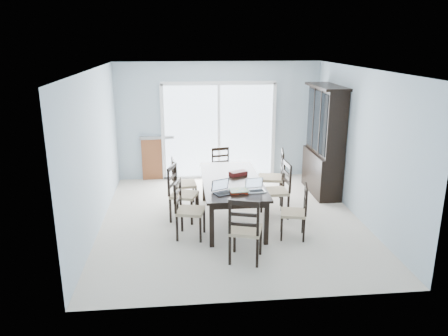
{
  "coord_description": "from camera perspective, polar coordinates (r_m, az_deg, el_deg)",
  "views": [
    {
      "loc": [
        -0.84,
        -7.07,
        3.08
      ],
      "look_at": [
        -0.13,
        0.0,
        0.96
      ],
      "focal_mm": 35.0,
      "sensor_mm": 36.0,
      "label": 1
    }
  ],
  "objects": [
    {
      "name": "chair_end_far",
      "position": [
        9.13,
        -0.32,
        0.48
      ],
      "size": [
        0.45,
        0.46,
        1.02
      ],
      "rotation": [
        0.0,
        0.0,
        3.34
      ],
      "color": "black",
      "rests_on": "floor"
    },
    {
      "name": "laptop_dark",
      "position": [
        6.79,
        0.02,
        -2.97
      ],
      "size": [
        0.37,
        0.32,
        0.21
      ],
      "rotation": [
        0.0,
        0.0,
        0.43
      ],
      "color": "black",
      "rests_on": "dining_table"
    },
    {
      "name": "balcony",
      "position": [
        11.06,
        -1.13,
        0.18
      ],
      "size": [
        4.5,
        2.0,
        0.1
      ],
      "primitive_type": "cube",
      "color": "gray",
      "rests_on": "ground"
    },
    {
      "name": "ceiling",
      "position": [
        7.14,
        1.08,
        12.78
      ],
      "size": [
        5.0,
        5.0,
        0.0
      ],
      "primitive_type": "plane",
      "rotation": [
        3.14,
        0.0,
        0.0
      ],
      "color": "white",
      "rests_on": "back_wall"
    },
    {
      "name": "chair_left_far",
      "position": [
        8.17,
        -5.85,
        -1.27
      ],
      "size": [
        0.46,
        0.45,
        1.1
      ],
      "rotation": [
        0.0,
        0.0,
        -1.47
      ],
      "color": "black",
      "rests_on": "floor"
    },
    {
      "name": "book_stack",
      "position": [
        6.84,
        1.93,
        -3.05
      ],
      "size": [
        0.31,
        0.25,
        0.05
      ],
      "rotation": [
        0.0,
        0.0,
        -0.03
      ],
      "color": "maroon",
      "rests_on": "dining_table"
    },
    {
      "name": "wall_right",
      "position": [
        7.92,
        17.43,
        2.88
      ],
      "size": [
        0.02,
        5.0,
        2.6
      ],
      "primitive_type": "cube",
      "color": "#A6B9C6",
      "rests_on": "floor"
    },
    {
      "name": "hot_tub",
      "position": [
        10.73,
        -5.85,
        2.61
      ],
      "size": [
        2.08,
        1.9,
        0.99
      ],
      "rotation": [
        0.0,
        0.0,
        0.11
      ],
      "color": "brown",
      "rests_on": "balcony"
    },
    {
      "name": "cell_phone",
      "position": [
        6.77,
        2.34,
        -3.44
      ],
      "size": [
        0.1,
        0.05,
        0.01
      ],
      "primitive_type": "cube",
      "rotation": [
        0.0,
        0.0,
        0.02
      ],
      "color": "black",
      "rests_on": "dining_table"
    },
    {
      "name": "floor",
      "position": [
        7.76,
        0.98,
        -6.75
      ],
      "size": [
        5.0,
        5.0,
        0.0
      ],
      "primitive_type": "plane",
      "color": "beige",
      "rests_on": "ground"
    },
    {
      "name": "dining_table",
      "position": [
        7.52,
        1.0,
        -2.04
      ],
      "size": [
        1.0,
        2.2,
        0.75
      ],
      "color": "black",
      "rests_on": "floor"
    },
    {
      "name": "sliding_door",
      "position": [
        9.79,
        -0.68,
        4.88
      ],
      "size": [
        2.52,
        0.05,
        2.18
      ],
      "color": "silver",
      "rests_on": "floor"
    },
    {
      "name": "chair_right_far",
      "position": [
        8.43,
        6.82,
        -0.35
      ],
      "size": [
        0.54,
        0.53,
        1.2
      ],
      "rotation": [
        0.0,
        0.0,
        1.39
      ],
      "color": "black",
      "rests_on": "floor"
    },
    {
      "name": "game_box",
      "position": [
        7.69,
        1.86,
        -0.7
      ],
      "size": [
        0.34,
        0.27,
        0.08
      ],
      "primitive_type": "cube",
      "rotation": [
        0.0,
        0.0,
        0.44
      ],
      "color": "#490E10",
      "rests_on": "dining_table"
    },
    {
      "name": "chair_end_near",
      "position": [
        6.11,
        2.75,
        -7.28
      ],
      "size": [
        0.54,
        0.55,
        1.14
      ],
      "rotation": [
        0.0,
        0.0,
        -0.3
      ],
      "color": "black",
      "rests_on": "floor"
    },
    {
      "name": "back_wall",
      "position": [
        9.77,
        -0.7,
        6.14
      ],
      "size": [
        4.5,
        0.02,
        2.6
      ],
      "primitive_type": "cube",
      "color": "#A6B9C6",
      "rests_on": "floor"
    },
    {
      "name": "railing",
      "position": [
        11.88,
        -1.54,
        4.32
      ],
      "size": [
        4.5,
        0.06,
        1.1
      ],
      "primitive_type": "cube",
      "color": "#99999E",
      "rests_on": "balcony"
    },
    {
      "name": "china_hutch",
      "position": [
        9.03,
        12.95,
        3.35
      ],
      "size": [
        0.5,
        1.38,
        2.2
      ],
      "color": "black",
      "rests_on": "floor"
    },
    {
      "name": "chair_left_near",
      "position": [
        6.94,
        -5.16,
        -4.55
      ],
      "size": [
        0.5,
        0.49,
        1.09
      ],
      "rotation": [
        0.0,
        0.0,
        -1.79
      ],
      "color": "black",
      "rests_on": "floor"
    },
    {
      "name": "chair_left_mid",
      "position": [
        7.62,
        -5.95,
        -2.47
      ],
      "size": [
        0.55,
        0.54,
        1.13
      ],
      "rotation": [
        0.0,
        0.0,
        -1.89
      ],
      "color": "black",
      "rests_on": "floor"
    },
    {
      "name": "wall_left",
      "position": [
        7.43,
        -16.49,
        2.08
      ],
      "size": [
        0.02,
        5.0,
        2.6
      ],
      "primitive_type": "cube",
      "color": "#A6B9C6",
      "rests_on": "floor"
    },
    {
      "name": "laptop_silver",
      "position": [
        6.9,
        4.2,
        -2.71
      ],
      "size": [
        0.31,
        0.23,
        0.2
      ],
      "rotation": [
        0.0,
        0.0,
        0.11
      ],
      "color": "silver",
      "rests_on": "dining_table"
    },
    {
      "name": "chair_right_mid",
      "position": [
        7.78,
        7.4,
        -2.05
      ],
      "size": [
        0.46,
        0.45,
        1.14
      ],
      "rotation": [
        0.0,
        0.0,
        1.62
      ],
      "color": "black",
      "rests_on": "floor"
    },
    {
      "name": "chair_right_near",
      "position": [
        7.0,
        9.76,
        -4.91
      ],
      "size": [
        0.47,
        0.46,
        1.01
      ],
      "rotation": [
        0.0,
        0.0,
        1.35
      ],
      "color": "black",
      "rests_on": "floor"
    }
  ]
}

